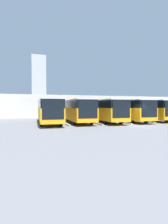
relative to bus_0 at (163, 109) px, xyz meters
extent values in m
plane|color=slate|center=(9.80, 6.40, -1.79)|extent=(600.00, 600.00, 0.00)
cube|color=orange|center=(0.00, -0.02, -0.53)|extent=(2.94, 11.80, 1.63)
cube|color=black|center=(0.00, -0.02, 0.78)|extent=(2.89, 11.63, 1.00)
cube|color=silver|center=(0.00, -0.02, 1.34)|extent=(2.82, 11.33, 0.12)
cylinder|color=black|center=(-1.25, -3.61, -1.30)|extent=(0.33, 0.99, 0.98)
cylinder|color=black|center=(1.01, -3.69, -1.30)|extent=(0.33, 0.99, 0.98)
cube|color=#9E9E99|center=(1.96, 1.74, -1.71)|extent=(0.45, 6.35, 0.15)
cube|color=orange|center=(3.92, 0.21, -0.53)|extent=(2.94, 11.80, 1.63)
cube|color=black|center=(3.92, 0.21, 0.78)|extent=(2.89, 11.63, 1.00)
cube|color=silver|center=(3.92, 0.21, 1.34)|extent=(2.82, 11.33, 0.12)
cylinder|color=black|center=(2.91, 3.88, -1.30)|extent=(0.33, 0.99, 0.98)
cylinder|color=black|center=(5.16, 3.80, -1.30)|extent=(0.33, 0.99, 0.98)
cylinder|color=black|center=(2.68, -3.39, -1.30)|extent=(0.33, 0.99, 0.98)
cylinder|color=black|center=(4.93, -3.46, -1.30)|extent=(0.33, 0.99, 0.98)
cube|color=#9E9E99|center=(5.88, 1.97, -1.71)|extent=(0.45, 6.35, 0.15)
cube|color=orange|center=(7.84, 0.63, -0.53)|extent=(2.94, 11.80, 1.63)
cube|color=black|center=(7.84, 0.63, 0.78)|extent=(2.89, 11.63, 1.00)
cube|color=black|center=(8.03, 6.50, 0.22)|extent=(2.25, 0.11, 2.12)
cube|color=orange|center=(8.03, 6.51, -1.12)|extent=(2.43, 0.14, 0.40)
cube|color=silver|center=(7.84, 0.63, 1.34)|extent=(2.82, 11.33, 0.12)
cylinder|color=black|center=(6.83, 4.30, -1.30)|extent=(0.33, 0.99, 0.98)
cylinder|color=black|center=(9.09, 4.22, -1.30)|extent=(0.33, 0.99, 0.98)
cylinder|color=black|center=(6.60, -2.97, -1.30)|extent=(0.33, 0.99, 0.98)
cylinder|color=black|center=(8.85, -3.04, -1.30)|extent=(0.33, 0.99, 0.98)
cube|color=#9E9E99|center=(9.80, 2.39, -1.71)|extent=(0.45, 6.35, 0.15)
cube|color=orange|center=(11.76, 0.70, -0.53)|extent=(2.94, 11.80, 1.63)
cube|color=black|center=(11.76, 0.70, 0.78)|extent=(2.89, 11.63, 1.00)
cube|color=black|center=(11.95, 6.57, 0.22)|extent=(2.25, 0.11, 2.12)
cube|color=orange|center=(11.95, 6.58, -1.12)|extent=(2.43, 0.14, 0.40)
cube|color=silver|center=(11.76, 0.70, 1.34)|extent=(2.82, 11.33, 0.12)
cylinder|color=black|center=(10.75, 4.37, -1.30)|extent=(0.33, 0.99, 0.98)
cylinder|color=black|center=(13.01, 4.29, -1.30)|extent=(0.33, 0.99, 0.98)
cylinder|color=black|center=(10.52, -2.90, -1.30)|extent=(0.33, 0.99, 0.98)
cylinder|color=black|center=(12.77, -2.97, -1.30)|extent=(0.33, 0.99, 0.98)
cube|color=#9E9E99|center=(13.72, 2.46, -1.71)|extent=(0.45, 6.35, 0.15)
cube|color=orange|center=(15.68, 0.23, -0.53)|extent=(2.94, 11.80, 1.63)
cube|color=black|center=(15.68, 0.23, 0.78)|extent=(2.89, 11.63, 1.00)
cube|color=black|center=(15.87, 6.10, 0.22)|extent=(2.25, 0.11, 2.12)
cube|color=orange|center=(15.87, 6.10, -1.12)|extent=(2.43, 0.14, 0.40)
cube|color=silver|center=(15.68, 0.23, 1.34)|extent=(2.82, 11.33, 0.12)
cylinder|color=black|center=(14.68, 3.89, -1.30)|extent=(0.33, 0.99, 0.98)
cylinder|color=black|center=(16.93, 3.82, -1.30)|extent=(0.33, 0.99, 0.98)
cylinder|color=black|center=(14.44, -3.37, -1.30)|extent=(0.33, 0.99, 0.98)
cylinder|color=black|center=(16.69, -3.44, -1.30)|extent=(0.33, 0.99, 0.98)
cube|color=#9E9E99|center=(17.64, 1.98, -1.71)|extent=(0.45, 6.35, 0.15)
cube|color=orange|center=(19.60, 0.65, -0.53)|extent=(2.94, 11.80, 1.63)
cube|color=black|center=(19.60, 0.65, 0.78)|extent=(2.89, 11.63, 1.00)
cube|color=black|center=(19.79, 6.53, 0.22)|extent=(2.25, 0.11, 2.12)
cube|color=orange|center=(19.80, 6.53, -1.12)|extent=(2.43, 0.14, 0.40)
cube|color=silver|center=(19.60, 0.65, 1.34)|extent=(2.82, 11.33, 0.12)
cylinder|color=black|center=(18.60, 4.32, -1.30)|extent=(0.33, 0.99, 0.98)
cylinder|color=black|center=(20.85, 4.25, -1.30)|extent=(0.33, 0.99, 0.98)
cylinder|color=black|center=(18.36, -2.94, -1.30)|extent=(0.33, 0.99, 0.98)
cylinder|color=black|center=(20.61, -3.02, -1.30)|extent=(0.33, 0.99, 0.98)
cube|color=beige|center=(9.80, -14.91, 0.49)|extent=(44.06, 9.07, 4.56)
cube|color=silver|center=(9.80, -20.94, 2.52)|extent=(44.06, 3.00, 0.24)
cylinder|color=slate|center=(-5.62, -22.04, 0.36)|extent=(0.20, 0.20, 4.31)
cylinder|color=slate|center=(25.22, -22.04, 0.36)|extent=(0.20, 0.20, 4.31)
cube|color=#ADB2B7|center=(8.51, -217.15, 32.38)|extent=(18.18, 18.18, 68.34)
cube|color=#4C4C51|center=(8.51, -217.15, 67.75)|extent=(12.73, 12.73, 2.40)
camera|label=1|loc=(22.23, 24.44, 0.55)|focal=28.00mm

